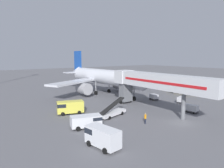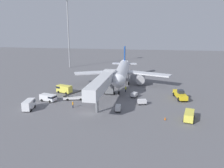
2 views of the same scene
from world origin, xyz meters
The scene contains 16 objects.
ground_plane centered at (0.00, 0.00, 0.00)m, with size 300.00×300.00×0.00m, color slate.
airplane_at_gate centered at (4.09, 28.00, 4.58)m, with size 33.42×35.26×12.01m.
jet_bridge centered at (1.79, 7.61, 5.55)m, with size 3.64×23.53×7.30m.
pushback_tug centered at (22.15, 15.25, 1.19)m, with size 3.49×7.73×2.61m.
belt_loader_truck centered at (-6.77, 9.39, 0.75)m, with size 6.20×3.21×2.96m.
service_van_near_left centered at (-15.14, 0.16, 1.33)m, with size 2.55×4.63×2.36m.
service_van_outer_right centered at (22.41, 0.01, 1.10)m, with size 2.87×5.04×1.91m.
service_van_mid_center centered at (-13.22, 6.95, 1.06)m, with size 4.81×3.15×1.83m.
service_van_mid_right centered at (-12.05, 15.31, 1.31)m, with size 5.09×3.38×2.30m.
baggage_cart_mid_left centered at (6.47, 2.53, 0.82)m, with size 1.38×2.40×1.48m.
baggage_cart_rear_right centered at (9.38, 14.39, 0.77)m, with size 1.90×2.36×1.38m.
baggage_cart_outer_left centered at (11.87, 8.47, 0.76)m, with size 2.49×1.91×1.36m.
ground_crew_worker_foreground centered at (-5.00, 3.13, 0.89)m, with size 0.45×0.45×1.68m.
ground_crew_worker_midground centered at (6.36, 19.28, 0.99)m, with size 0.50×0.50×1.87m.
safety_cone_alpha centered at (17.33, -0.86, 0.35)m, with size 0.47×0.47×0.72m.
apron_light_mast centered at (-25.56, 57.96, 21.66)m, with size 2.40×2.40×32.37m.
Camera 2 is at (13.93, -49.11, 19.95)m, focal length 37.19 mm.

